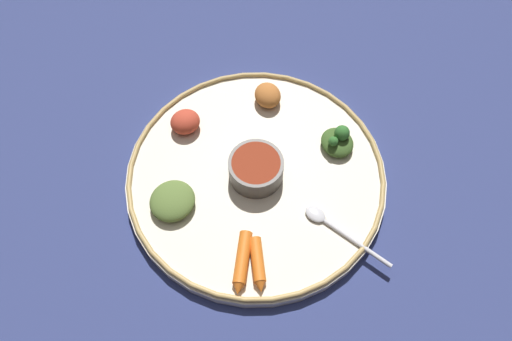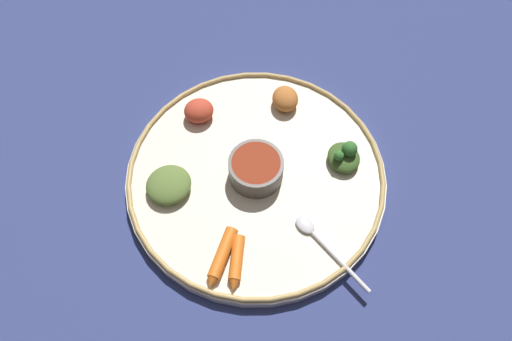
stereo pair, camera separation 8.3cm
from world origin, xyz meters
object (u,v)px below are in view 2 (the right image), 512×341
(spoon, at_px, (320,241))
(carrot_near_spoon, at_px, (221,257))
(center_bowl, at_px, (256,168))
(carrot_outer, at_px, (236,262))
(greens_pile, at_px, (345,156))

(spoon, xyz_separation_m, carrot_near_spoon, (-0.02, -0.15, 0.01))
(center_bowl, height_order, carrot_outer, center_bowl)
(spoon, xyz_separation_m, greens_pile, (-0.12, 0.09, 0.01))
(center_bowl, bearing_deg, carrot_near_spoon, -36.88)
(center_bowl, height_order, spoon, center_bowl)
(carrot_near_spoon, height_order, carrot_outer, carrot_near_spoon)
(carrot_near_spoon, relative_size, carrot_outer, 1.06)
(carrot_outer, bearing_deg, greens_pile, 118.53)
(spoon, bearing_deg, center_bowl, -156.91)
(center_bowl, distance_m, greens_pile, 0.15)
(greens_pile, relative_size, carrot_outer, 0.73)
(spoon, distance_m, carrot_outer, 0.13)
(greens_pile, distance_m, carrot_near_spoon, 0.26)
(spoon, relative_size, carrot_outer, 1.78)
(carrot_near_spoon, distance_m, carrot_outer, 0.02)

